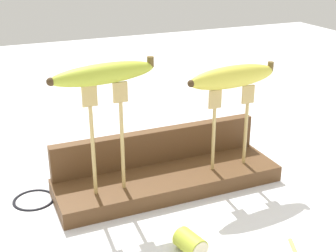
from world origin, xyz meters
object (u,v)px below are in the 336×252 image
at_px(fork_stand_right, 231,120).
at_px(fork_stand_left, 107,130).
at_px(wire_coil, 34,199).
at_px(banana_chunk_near, 191,244).
at_px(banana_raised_left, 104,74).
at_px(banana_raised_right, 233,77).

bearing_deg(fork_stand_right, fork_stand_left, 180.00).
xyz_separation_m(fork_stand_left, wire_coil, (-0.13, 0.07, -0.15)).
relative_size(fork_stand_right, banana_chunk_near, 2.97).
bearing_deg(banana_raised_left, banana_raised_right, 0.00).
distance_m(fork_stand_right, banana_chunk_near, 0.28).
xyz_separation_m(banana_raised_left, wire_coil, (-0.13, 0.07, -0.25)).
height_order(fork_stand_right, banana_raised_left, banana_raised_left).
bearing_deg(fork_stand_left, banana_raised_left, -172.11).
bearing_deg(banana_chunk_near, fork_stand_left, 111.88).
relative_size(fork_stand_right, banana_raised_right, 0.85).
relative_size(fork_stand_left, fork_stand_right, 1.23).
xyz_separation_m(banana_raised_right, banana_chunk_near, (-0.17, -0.19, -0.20)).
xyz_separation_m(fork_stand_left, fork_stand_right, (0.25, -0.00, -0.02)).
relative_size(banana_raised_right, wire_coil, 2.46).
bearing_deg(wire_coil, banana_chunk_near, -51.88).
height_order(fork_stand_right, banana_chunk_near, fork_stand_right).
bearing_deg(fork_stand_right, banana_chunk_near, -133.25).
bearing_deg(fork_stand_left, wire_coil, 150.17).
bearing_deg(banana_chunk_near, banana_raised_right, 46.76).
bearing_deg(banana_raised_right, banana_chunk_near, -133.24).
bearing_deg(banana_chunk_near, wire_coil, 128.12).
distance_m(fork_stand_left, banana_raised_left, 0.10).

